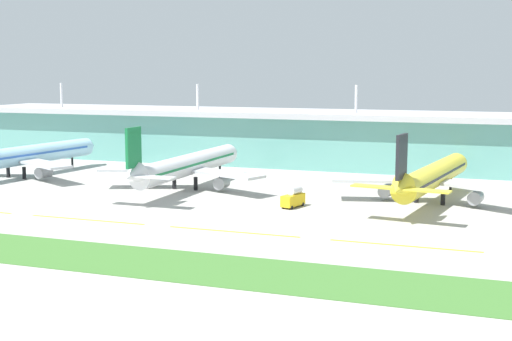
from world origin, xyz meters
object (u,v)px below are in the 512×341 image
at_px(airliner_nearest, 19,156).
at_px(airliner_near_middle, 187,165).
at_px(airliner_far_middle, 432,177).
at_px(fuel_truck, 293,198).

height_order(airliner_nearest, airliner_near_middle, same).
height_order(airliner_far_middle, fuel_truck, airliner_far_middle).
bearing_deg(airliner_far_middle, airliner_near_middle, -178.84).
bearing_deg(fuel_truck, airliner_nearest, 169.48).
bearing_deg(fuel_truck, airliner_far_middle, 29.51).
xyz_separation_m(airliner_nearest, fuel_truck, (91.37, -16.97, -4.19)).
distance_m(airliner_nearest, airliner_near_middle, 56.33).
bearing_deg(airliner_nearest, fuel_truck, -10.52).
distance_m(airliner_near_middle, airliner_far_middle, 64.96).
relative_size(airliner_nearest, fuel_truck, 9.07).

